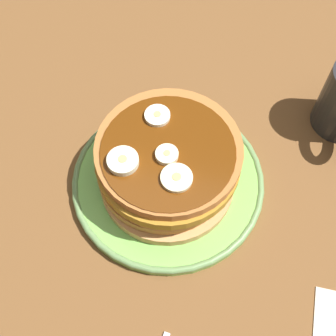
# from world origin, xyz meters

# --- Properties ---
(ground_plane) EXTENTS (1.40, 1.40, 0.03)m
(ground_plane) POSITION_xyz_m (0.00, 0.00, -0.01)
(ground_plane) COLOR brown
(plate) EXTENTS (0.25, 0.25, 0.01)m
(plate) POSITION_xyz_m (0.00, 0.00, 0.01)
(plate) COLOR #72B74C
(plate) RESTS_ON ground_plane
(pancake_stack) EXTENTS (0.18, 0.18, 0.07)m
(pancake_stack) POSITION_xyz_m (-0.00, -0.00, 0.05)
(pancake_stack) COLOR tan
(pancake_stack) RESTS_ON plate
(banana_slice_0) EXTENTS (0.03, 0.03, 0.01)m
(banana_slice_0) POSITION_xyz_m (0.01, 0.00, 0.08)
(banana_slice_0) COLOR beige
(banana_slice_0) RESTS_ON pancake_stack
(banana_slice_1) EXTENTS (0.03, 0.03, 0.01)m
(banana_slice_1) POSITION_xyz_m (-0.04, -0.02, 0.08)
(banana_slice_1) COLOR #F2EBC6
(banana_slice_1) RESTS_ON pancake_stack
(banana_slice_2) EXTENTS (0.04, 0.04, 0.01)m
(banana_slice_2) POSITION_xyz_m (0.04, 0.02, 0.08)
(banana_slice_2) COLOR beige
(banana_slice_2) RESTS_ON pancake_stack
(banana_slice_3) EXTENTS (0.04, 0.04, 0.01)m
(banana_slice_3) POSITION_xyz_m (0.02, -0.05, 0.09)
(banana_slice_3) COLOR #EAEAC2
(banana_slice_3) RESTS_ON pancake_stack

